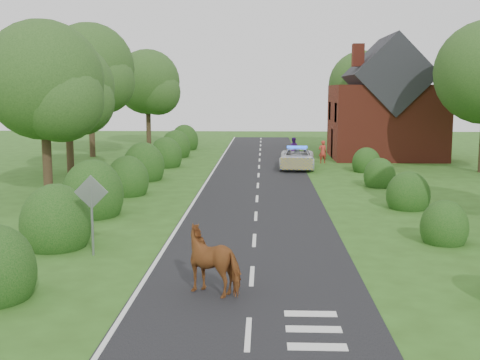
{
  "coord_description": "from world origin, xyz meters",
  "views": [
    {
      "loc": [
        0.31,
        -16.03,
        5.09
      ],
      "look_at": [
        -0.7,
        9.4,
        1.3
      ],
      "focal_mm": 45.0,
      "sensor_mm": 36.0,
      "label": 1
    }
  ],
  "objects_px": {
    "road_sign": "(91,203)",
    "pedestrian_red": "(323,152)",
    "police_van": "(297,158)",
    "pedestrian_purple": "(293,148)",
    "cow": "(215,265)"
  },
  "relations": [
    {
      "from": "police_van",
      "to": "pedestrian_purple",
      "type": "xyz_separation_m",
      "value": [
        0.01,
        5.43,
        0.14
      ]
    },
    {
      "from": "road_sign",
      "to": "pedestrian_purple",
      "type": "distance_m",
      "value": 27.91
    },
    {
      "from": "cow",
      "to": "police_van",
      "type": "bearing_deg",
      "value": -162.98
    },
    {
      "from": "police_van",
      "to": "road_sign",
      "type": "bearing_deg",
      "value": -105.61
    },
    {
      "from": "cow",
      "to": "pedestrian_red",
      "type": "relative_size",
      "value": 1.24
    },
    {
      "from": "cow",
      "to": "police_van",
      "type": "xyz_separation_m",
      "value": [
        3.4,
        24.71,
        -0.03
      ]
    },
    {
      "from": "pedestrian_purple",
      "to": "pedestrian_red",
      "type": "bearing_deg",
      "value": 133.77
    },
    {
      "from": "cow",
      "to": "pedestrian_red",
      "type": "xyz_separation_m",
      "value": [
        5.37,
        27.69,
        0.1
      ]
    },
    {
      "from": "road_sign",
      "to": "police_van",
      "type": "relative_size",
      "value": 0.51
    },
    {
      "from": "road_sign",
      "to": "pedestrian_red",
      "type": "relative_size",
      "value": 1.58
    },
    {
      "from": "police_van",
      "to": "cow",
      "type": "bearing_deg",
      "value": -94.17
    },
    {
      "from": "police_van",
      "to": "pedestrian_purple",
      "type": "bearing_deg",
      "value": 93.6
    },
    {
      "from": "pedestrian_red",
      "to": "pedestrian_purple",
      "type": "relative_size",
      "value": 0.98
    },
    {
      "from": "police_van",
      "to": "pedestrian_red",
      "type": "relative_size",
      "value": 3.11
    },
    {
      "from": "pedestrian_red",
      "to": "pedestrian_purple",
      "type": "xyz_separation_m",
      "value": [
        -1.96,
        2.45,
        0.01
      ]
    }
  ]
}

